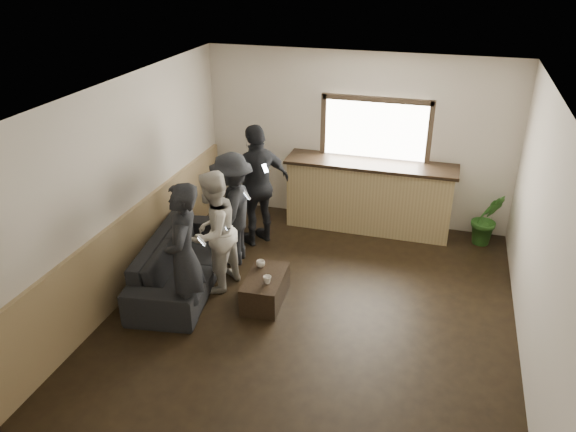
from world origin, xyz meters
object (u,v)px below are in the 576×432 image
(potted_plant, at_px, (487,219))
(person_a, at_px, (184,256))
(sofa, at_px, (184,261))
(bar_counter, at_px, (369,192))
(person_d, at_px, (258,185))
(cup_b, at_px, (267,280))
(person_b, at_px, (213,232))
(person_c, at_px, (233,209))
(coffee_table, at_px, (265,288))
(cup_a, at_px, (261,264))

(potted_plant, height_order, person_a, person_a)
(sofa, relative_size, person_a, 1.25)
(person_a, bearing_deg, bar_counter, 133.93)
(bar_counter, height_order, person_d, bar_counter)
(cup_b, relative_size, person_b, 0.06)
(bar_counter, xyz_separation_m, person_c, (-1.71, -1.65, 0.20))
(bar_counter, height_order, sofa, bar_counter)
(sofa, bearing_deg, coffee_table, -104.20)
(cup_a, relative_size, person_b, 0.07)
(person_d, bearing_deg, person_c, 26.44)
(person_d, bearing_deg, potted_plant, 143.03)
(sofa, bearing_deg, person_a, -159.33)
(potted_plant, bearing_deg, person_a, -138.42)
(bar_counter, xyz_separation_m, person_b, (-1.70, -2.39, 0.20))
(potted_plant, relative_size, person_a, 0.46)
(sofa, bearing_deg, potted_plant, -68.01)
(potted_plant, relative_size, person_d, 0.45)
(potted_plant, bearing_deg, cup_b, -135.97)
(bar_counter, distance_m, sofa, 3.24)
(sofa, distance_m, person_b, 0.68)
(cup_a, bearing_deg, potted_plant, 37.79)
(cup_a, height_order, person_c, person_c)
(person_c, bearing_deg, coffee_table, 36.53)
(coffee_table, bearing_deg, potted_plant, 41.54)
(person_b, bearing_deg, bar_counter, 157.14)
(bar_counter, distance_m, cup_b, 2.81)
(coffee_table, bearing_deg, person_a, -138.24)
(coffee_table, relative_size, cup_b, 7.94)
(sofa, height_order, person_d, person_d)
(bar_counter, height_order, person_c, bar_counter)
(bar_counter, distance_m, cup_a, 2.56)
(cup_a, distance_m, person_c, 1.01)
(bar_counter, height_order, person_b, bar_counter)
(cup_b, bearing_deg, coffee_table, 118.25)
(cup_a, bearing_deg, coffee_table, -57.58)
(cup_a, relative_size, potted_plant, 0.14)
(cup_a, height_order, person_a, person_a)
(bar_counter, relative_size, cup_a, 23.21)
(cup_a, height_order, person_d, person_d)
(cup_a, relative_size, person_c, 0.07)
(coffee_table, bearing_deg, person_c, 131.64)
(bar_counter, relative_size, person_b, 1.61)
(coffee_table, xyz_separation_m, person_b, (-0.76, 0.13, 0.65))
(bar_counter, relative_size, cup_b, 25.40)
(person_a, bearing_deg, cup_b, 104.38)
(sofa, xyz_separation_m, potted_plant, (4.01, 2.35, 0.09))
(potted_plant, distance_m, person_a, 4.78)
(coffee_table, height_order, cup_a, cup_a)
(cup_a, xyz_separation_m, cup_b, (0.21, -0.35, 0.00))
(bar_counter, height_order, person_a, bar_counter)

